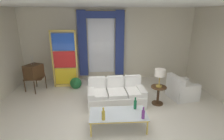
{
  "coord_description": "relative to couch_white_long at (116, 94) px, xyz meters",
  "views": [
    {
      "loc": [
        -0.27,
        -4.41,
        2.77
      ],
      "look_at": [
        0.05,
        0.9,
        1.05
      ],
      "focal_mm": 28.2,
      "sensor_mm": 36.0,
      "label": 1
    }
  ],
  "objects": [
    {
      "name": "round_side_table",
      "position": [
        1.33,
        -0.13,
        0.05
      ],
      "size": [
        0.48,
        0.48,
        0.59
      ],
      "color": "#472D19",
      "rests_on": "ground"
    },
    {
      "name": "table_lamp_brass",
      "position": [
        1.33,
        -0.13,
        0.72
      ],
      "size": [
        0.32,
        0.32,
        0.57
      ],
      "color": "#B29338",
      "rests_on": "round_side_table"
    },
    {
      "name": "curtained_window",
      "position": [
        -0.44,
        2.23,
        1.44
      ],
      "size": [
        2.0,
        0.17,
        2.7
      ],
      "color": "white",
      "rests_on": "ground"
    },
    {
      "name": "stained_glass_divider",
      "position": [
        -1.83,
        1.47,
        0.75
      ],
      "size": [
        0.95,
        0.05,
        2.2
      ],
      "color": "gold",
      "rests_on": "ground"
    },
    {
      "name": "bottle_crystal_tall",
      "position": [
        0.52,
        -1.53,
        0.23
      ],
      "size": [
        0.07,
        0.07,
        0.3
      ],
      "color": "#753384",
      "rests_on": "coffee_table"
    },
    {
      "name": "coffee_table",
      "position": [
        -0.05,
        -1.28,
        0.07
      ],
      "size": [
        1.41,
        0.7,
        0.41
      ],
      "color": "silver",
      "rests_on": "ground"
    },
    {
      "name": "ground_plane",
      "position": [
        -0.16,
        -0.66,
        -0.3
      ],
      "size": [
        16.0,
        16.0,
        0.0
      ],
      "primitive_type": "plane",
      "color": "silver"
    },
    {
      "name": "bottle_amber_squat",
      "position": [
        -0.41,
        -1.53,
        0.24
      ],
      "size": [
        0.08,
        0.08,
        0.32
      ],
      "color": "gold",
      "rests_on": "coffee_table"
    },
    {
      "name": "wall_rear",
      "position": [
        -0.16,
        2.4,
        1.2
      ],
      "size": [
        8.0,
        0.12,
        3.0
      ],
      "primitive_type": "cube",
      "color": "beige",
      "rests_on": "ground"
    },
    {
      "name": "couch_white_long",
      "position": [
        0.0,
        0.0,
        0.0
      ],
      "size": [
        1.81,
        1.03,
        0.86
      ],
      "color": "white",
      "rests_on": "ground"
    },
    {
      "name": "peacock_figurine",
      "position": [
        -1.44,
        1.17,
        -0.08
      ],
      "size": [
        0.44,
        0.6,
        0.5
      ],
      "color": "beige",
      "rests_on": "ground"
    },
    {
      "name": "armchair_white",
      "position": [
        2.25,
        0.25,
        -0.02
      ],
      "size": [
        0.95,
        0.94,
        0.8
      ],
      "color": "white",
      "rests_on": "ground"
    },
    {
      "name": "ceiling_slab",
      "position": [
        -0.16,
        0.14,
        2.72
      ],
      "size": [
        8.0,
        7.6,
        0.04
      ],
      "primitive_type": "cube",
      "color": "white"
    },
    {
      "name": "vintage_tv",
      "position": [
        -2.92,
        1.18,
        0.42
      ],
      "size": [
        0.71,
        0.75,
        1.35
      ],
      "color": "#472D19",
      "rests_on": "ground"
    },
    {
      "name": "bottle_blue_decanter",
      "position": [
        0.41,
        -1.09,
        0.24
      ],
      "size": [
        0.08,
        0.08,
        0.33
      ],
      "color": "#196B3D",
      "rests_on": "coffee_table"
    }
  ]
}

